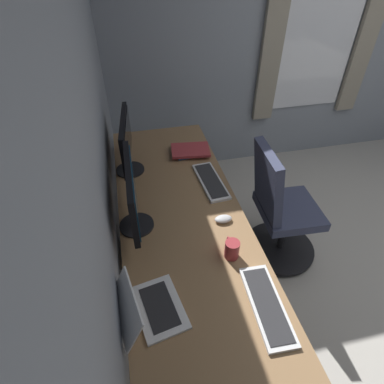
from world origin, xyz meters
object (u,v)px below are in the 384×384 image
laptop_leftmost (147,307)px  keyboard_spare (267,305)px  drawer_pedestal (183,273)px  monitor_primary (126,142)px  keyboard_main (211,181)px  book_stack_near (191,151)px  mouse_main (223,219)px  monitor_secondary (132,194)px  coffee_mug (232,249)px  office_chair (279,212)px

laptop_leftmost → keyboard_spare: size_ratio=0.81×
drawer_pedestal → monitor_primary: (0.68, 0.24, 0.62)m
laptop_leftmost → keyboard_main: 1.01m
keyboard_spare → book_stack_near: book_stack_near is taller
mouse_main → monitor_secondary: bearing=81.6°
keyboard_spare → book_stack_near: size_ratio=1.37×
keyboard_main → monitor_primary: bearing=63.4°
coffee_mug → office_chair: (0.51, -0.57, -0.33)m
laptop_leftmost → book_stack_near: 1.33m
keyboard_spare → book_stack_near: 1.34m
monitor_secondary → mouse_main: monitor_secondary is taller
drawer_pedestal → keyboard_main: keyboard_main is taller
keyboard_main → keyboard_spare: 0.95m
keyboard_spare → office_chair: bearing=-31.1°
drawer_pedestal → keyboard_spare: 0.72m
keyboard_main → mouse_main: size_ratio=4.12×
monitor_secondary → office_chair: (0.18, -1.03, -0.51)m
monitor_secondary → mouse_main: (-0.07, -0.50, -0.22)m
drawer_pedestal → keyboard_main: 0.64m
monitor_primary → keyboard_spare: bearing=-156.4°
coffee_mug → laptop_leftmost: bearing=115.8°
monitor_primary → laptop_leftmost: bearing=179.5°
drawer_pedestal → monitor_secondary: size_ratio=1.28×
laptop_leftmost → book_stack_near: bearing=-21.0°
mouse_main → office_chair: office_chair is taller
monitor_secondary → monitor_primary: bearing=-0.4°
mouse_main → coffee_mug: coffee_mug is taller
monitor_secondary → book_stack_near: size_ratio=1.75×
book_stack_near → laptop_leftmost: bearing=159.0°
monitor_secondary → keyboard_main: size_ratio=1.26×
drawer_pedestal → keyboard_spare: size_ratio=1.63×
drawer_pedestal → mouse_main: bearing=-81.3°
drawer_pedestal → office_chair: office_chair is taller
monitor_secondary → coffee_mug: (-0.33, -0.46, -0.19)m
drawer_pedestal → monitor_primary: 0.95m
drawer_pedestal → monitor_secondary: 0.68m
office_chair → monitor_secondary: bearing=100.1°
keyboard_spare → book_stack_near: (1.33, 0.06, 0.01)m
laptop_leftmost → mouse_main: bearing=-46.3°
drawer_pedestal → monitor_secondary: bearing=65.1°
monitor_secondary → keyboard_main: bearing=-60.2°
monitor_primary → mouse_main: (-0.64, -0.50, -0.22)m
monitor_primary → mouse_main: 0.84m
drawer_pedestal → book_stack_near: bearing=-15.9°
drawer_pedestal → book_stack_near: size_ratio=2.24×
mouse_main → book_stack_near: size_ratio=0.33×
mouse_main → book_stack_near: bearing=2.0°
laptop_leftmost → book_stack_near: (1.25, -0.48, -0.02)m
drawer_pedestal → book_stack_near: 0.93m
mouse_main → book_stack_near: (0.76, 0.03, 0.01)m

